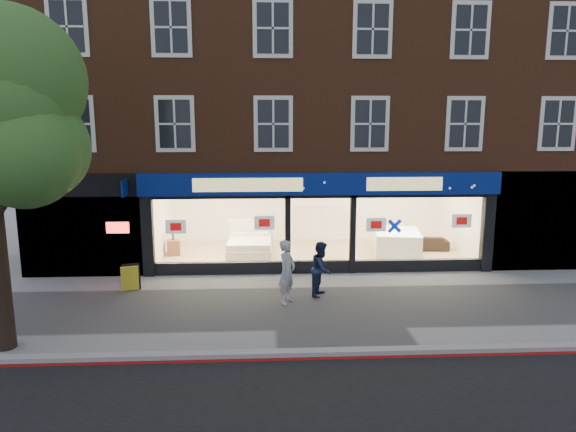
{
  "coord_description": "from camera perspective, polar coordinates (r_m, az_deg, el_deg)",
  "views": [
    {
      "loc": [
        -1.85,
        -13.03,
        4.89
      ],
      "look_at": [
        -1.07,
        2.5,
        2.0
      ],
      "focal_mm": 32.0,
      "sensor_mm": 36.0,
      "label": 1
    }
  ],
  "objects": [
    {
      "name": "bedside_table",
      "position": [
        19.08,
        -12.61,
        -3.43
      ],
      "size": [
        0.54,
        0.54,
        0.55
      ],
      "primitive_type": "cube",
      "rotation": [
        0.0,
        0.0,
        0.23
      ],
      "color": "brown",
      "rests_on": "showroom_floor"
    },
    {
      "name": "building",
      "position": [
        20.12,
        2.46,
        15.59
      ],
      "size": [
        19.0,
        8.26,
        10.3
      ],
      "color": "brown",
      "rests_on": "ground"
    },
    {
      "name": "mattress_stack",
      "position": [
        19.4,
        12.0,
        -2.8
      ],
      "size": [
        1.91,
        2.26,
        0.8
      ],
      "rotation": [
        0.0,
        0.0,
        -0.17
      ],
      "color": "white",
      "rests_on": "showroom_floor"
    },
    {
      "name": "pedestrian_blue",
      "position": [
        14.61,
        3.75,
        -5.86
      ],
      "size": [
        0.84,
        0.93,
        1.56
      ],
      "primitive_type": "imported",
      "rotation": [
        0.0,
        0.0,
        1.16
      ],
      "color": "#16213F",
      "rests_on": "ground"
    },
    {
      "name": "a_board",
      "position": [
        15.76,
        -17.09,
        -6.55
      ],
      "size": [
        0.58,
        0.46,
        0.78
      ],
      "primitive_type": "cube",
      "rotation": [
        0.0,
        0.0,
        0.3
      ],
      "color": "yellow",
      "rests_on": "ground"
    },
    {
      "name": "pedestrian_grey",
      "position": [
        13.97,
        -0.12,
        -6.21
      ],
      "size": [
        0.68,
        0.76,
        1.74
      ],
      "primitive_type": "imported",
      "rotation": [
        0.0,
        0.0,
        1.04
      ],
      "color": "#A1A4A8",
      "rests_on": "ground"
    },
    {
      "name": "kerb_stone",
      "position": [
        11.37,
        7.0,
        -14.71
      ],
      "size": [
        60.0,
        0.25,
        0.12
      ],
      "primitive_type": "cube",
      "color": "gray",
      "rests_on": "ground"
    },
    {
      "name": "ground",
      "position": [
        14.04,
        4.96,
        -9.92
      ],
      "size": [
        120.0,
        120.0,
        0.0
      ],
      "primitive_type": "plane",
      "color": "gray",
      "rests_on": "ground"
    },
    {
      "name": "showroom_floor",
      "position": [
        19.0,
        2.82,
        -4.26
      ],
      "size": [
        11.0,
        4.5,
        0.1
      ],
      "primitive_type": "cube",
      "color": "tan",
      "rests_on": "ground"
    },
    {
      "name": "kerb_line",
      "position": [
        11.22,
        7.18,
        -15.39
      ],
      "size": [
        60.0,
        0.1,
        0.01
      ],
      "primitive_type": "cube",
      "color": "#8C0A07",
      "rests_on": "ground"
    },
    {
      "name": "sofa",
      "position": [
        20.04,
        14.75,
        -2.87
      ],
      "size": [
        1.89,
        0.85,
        0.54
      ],
      "primitive_type": "imported",
      "rotation": [
        0.0,
        0.0,
        3.07
      ],
      "color": "black",
      "rests_on": "showroom_floor"
    },
    {
      "name": "display_bed",
      "position": [
        18.82,
        -4.27,
        -3.26
      ],
      "size": [
        1.68,
        2.03,
        1.12
      ],
      "rotation": [
        0.0,
        0.0,
        -0.03
      ],
      "color": "white",
      "rests_on": "showroom_floor"
    }
  ]
}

